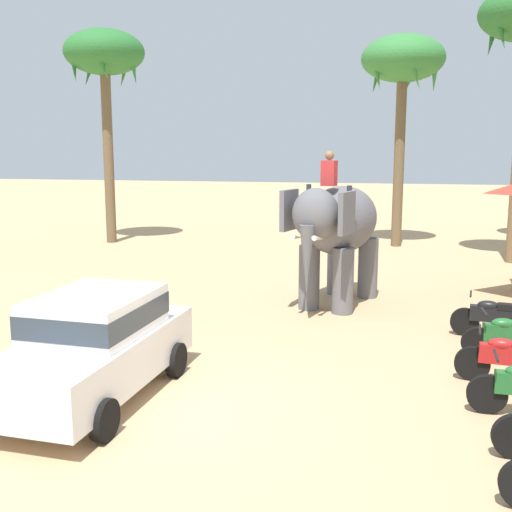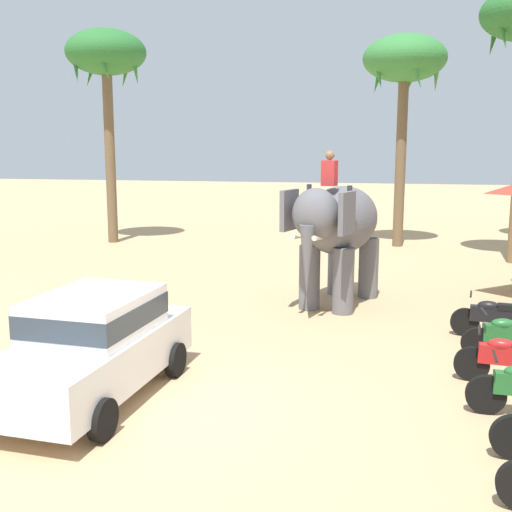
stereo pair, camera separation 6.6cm
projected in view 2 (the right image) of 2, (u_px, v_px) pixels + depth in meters
The scene contains 8 objects.
ground_plane at pixel (156, 408), 9.69m from camera, with size 120.00×120.00×0.00m, color tan.
car_sedan_foreground at pixel (94, 342), 9.95m from camera, with size 2.07×4.20×1.70m.
elephant_with_mahout at pixel (338, 227), 15.64m from camera, with size 2.51×4.02×3.88m.
motorcycle_fourth_in_row at pixel (510, 359), 10.56m from camera, with size 1.80×0.55×0.94m.
motorcycle_far_in_row at pixel (511, 336), 11.80m from camera, with size 1.80×0.55×0.94m.
motorcycle_end_of_row at pixel (495, 317), 13.11m from camera, with size 1.80×0.55×0.94m.
palm_tree_near_hut at pixel (404, 65), 24.11m from camera, with size 3.20×3.20×8.20m.
palm_tree_far_back at pixel (106, 59), 25.09m from camera, with size 3.20×3.20×8.58m.
Camera 2 is at (3.44, -8.60, 4.00)m, focal length 44.08 mm.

